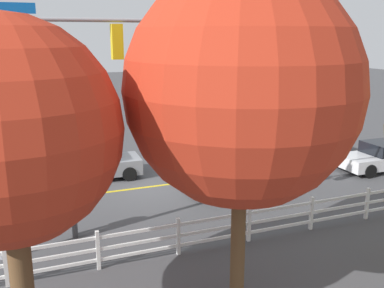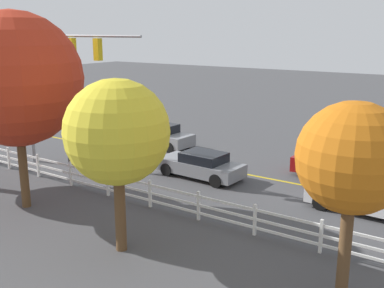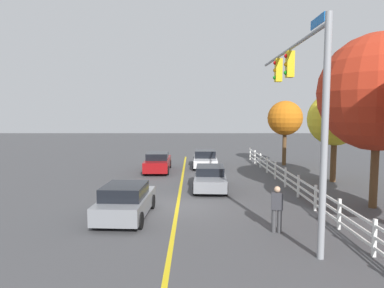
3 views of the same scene
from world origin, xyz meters
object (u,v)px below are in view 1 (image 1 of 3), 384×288
car_1 (239,175)px  tree_1 (7,133)px  car_2 (95,164)px  pedestrian (74,209)px  car_0 (383,156)px  car_3 (303,143)px  tree_0 (242,90)px

car_1 → tree_1: size_ratio=0.65×
car_2 → pedestrian: 6.00m
car_0 → car_1: (7.84, -0.00, -0.02)m
car_0 → car_2: (13.20, -3.74, 0.05)m
pedestrian → car_0: bearing=-160.5°
car_3 → tree_0: 15.14m
car_3 → pedestrian: size_ratio=2.78×
car_2 → tree_1: bearing=-103.7°
tree_1 → car_3: bearing=-142.9°
car_2 → tree_1: 12.14m
pedestrian → tree_0: size_ratio=0.22×
car_1 → car_2: size_ratio=1.10×
car_0 → pedestrian: size_ratio=2.62×
car_2 → car_3: size_ratio=0.85×
car_1 → tree_0: 9.36m
pedestrian → tree_1: (1.59, 5.25, 3.73)m
car_3 → car_0: bearing=-60.9°
car_3 → tree_1: size_ratio=0.69×
tree_0 → tree_1: tree_0 is taller
car_2 → tree_1: tree_1 is taller
tree_0 → tree_1: size_ratio=1.15×
car_0 → car_2: car_2 is taller
car_3 → pedestrian: pedestrian is taller
car_0 → tree_1: (16.46, 7.27, 4.00)m
car_0 → car_2: bearing=-14.9°
tree_0 → car_3: bearing=-131.6°
car_1 → pedestrian: pedestrian is taller
car_1 → car_3: (-5.76, -3.59, 0.06)m
car_2 → tree_1: (3.26, 11.01, 3.96)m
car_0 → car_1: bearing=0.9°
car_0 → car_1: car_0 is taller
car_1 → car_2: 6.53m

